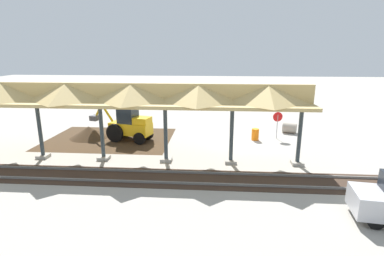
# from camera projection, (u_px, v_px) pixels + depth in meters

# --- Properties ---
(ground_plane) EXTENTS (120.00, 120.00, 0.00)m
(ground_plane) POSITION_uv_depth(u_px,v_px,m) (246.00, 141.00, 23.09)
(ground_plane) COLOR #9E998E
(dirt_work_zone) EXTENTS (9.61, 7.00, 0.01)m
(dirt_work_zone) POSITION_uv_depth(u_px,v_px,m) (110.00, 139.00, 23.70)
(dirt_work_zone) COLOR #42301E
(dirt_work_zone) RESTS_ON ground
(platform_canopy) EXTENTS (25.54, 3.20, 4.90)m
(platform_canopy) POSITION_uv_depth(u_px,v_px,m) (99.00, 95.00, 18.21)
(platform_canopy) COLOR #9E998E
(platform_canopy) RESTS_ON ground
(rail_tracks) EXTENTS (60.00, 2.58, 0.15)m
(rail_tracks) POSITION_uv_depth(u_px,v_px,m) (260.00, 181.00, 16.02)
(rail_tracks) COLOR slate
(rail_tracks) RESTS_ON ground
(stop_sign) EXTENTS (0.76, 0.13, 2.14)m
(stop_sign) POSITION_uv_depth(u_px,v_px,m) (278.00, 120.00, 23.45)
(stop_sign) COLOR gray
(stop_sign) RESTS_ON ground
(backhoe) EXTENTS (5.18, 2.45, 2.82)m
(backhoe) POSITION_uv_depth(u_px,v_px,m) (129.00, 124.00, 23.02)
(backhoe) COLOR #EAB214
(backhoe) RESTS_ON ground
(dirt_mound) EXTENTS (6.13, 6.13, 1.81)m
(dirt_mound) POSITION_uv_depth(u_px,v_px,m) (89.00, 137.00, 24.11)
(dirt_mound) COLOR #42301E
(dirt_mound) RESTS_ON ground
(concrete_pipe) EXTENTS (1.33, 1.19, 0.85)m
(concrete_pipe) POSITION_uv_depth(u_px,v_px,m) (290.00, 128.00, 25.32)
(concrete_pipe) COLOR #9E9384
(concrete_pipe) RESTS_ON ground
(traffic_barrel) EXTENTS (0.56, 0.56, 0.90)m
(traffic_barrel) POSITION_uv_depth(u_px,v_px,m) (255.00, 134.00, 23.30)
(traffic_barrel) COLOR orange
(traffic_barrel) RESTS_ON ground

